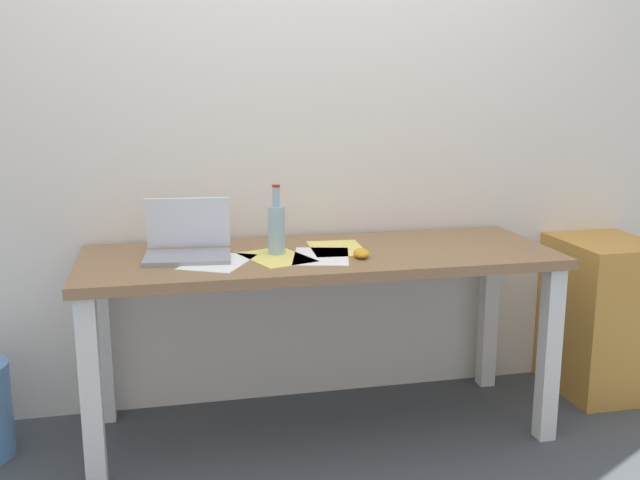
% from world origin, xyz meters
% --- Properties ---
extents(ground_plane, '(8.00, 8.00, 0.00)m').
position_xyz_m(ground_plane, '(0.00, 0.00, 0.00)').
color(ground_plane, '#42474C').
extents(back_wall, '(5.20, 0.08, 2.60)m').
position_xyz_m(back_wall, '(0.00, 0.39, 1.30)').
color(back_wall, silver).
rests_on(back_wall, ground).
extents(desk, '(1.86, 0.67, 0.76)m').
position_xyz_m(desk, '(0.00, 0.00, 0.65)').
color(desk, olive).
rests_on(desk, ground).
extents(laptop_left, '(0.34, 0.27, 0.22)m').
position_xyz_m(laptop_left, '(-0.51, 0.03, 0.80)').
color(laptop_left, gray).
rests_on(laptop_left, desk).
extents(beer_bottle, '(0.07, 0.07, 0.27)m').
position_xyz_m(beer_bottle, '(-0.17, 0.01, 0.86)').
color(beer_bottle, '#99B7C1').
rests_on(beer_bottle, desk).
extents(computer_mouse, '(0.08, 0.11, 0.03)m').
position_xyz_m(computer_mouse, '(0.14, -0.12, 0.77)').
color(computer_mouse, gold).
rests_on(computer_mouse, desk).
extents(paper_sheet_front_left, '(0.32, 0.36, 0.00)m').
position_xyz_m(paper_sheet_front_left, '(-0.41, -0.08, 0.76)').
color(paper_sheet_front_left, white).
rests_on(paper_sheet_front_left, desk).
extents(paper_yellow_folder, '(0.30, 0.35, 0.00)m').
position_xyz_m(paper_yellow_folder, '(-0.18, -0.05, 0.76)').
color(paper_yellow_folder, '#F4E06B').
rests_on(paper_yellow_folder, desk).
extents(paper_sheet_center, '(0.27, 0.34, 0.00)m').
position_xyz_m(paper_sheet_center, '(-0.01, -0.07, 0.76)').
color(paper_sheet_center, white).
rests_on(paper_sheet_center, desk).
extents(paper_sheet_near_back, '(0.23, 0.31, 0.00)m').
position_xyz_m(paper_sheet_near_back, '(0.08, 0.05, 0.76)').
color(paper_sheet_near_back, '#F4E06B').
rests_on(paper_sheet_near_back, desk).
extents(filing_cabinet, '(0.40, 0.48, 0.72)m').
position_xyz_m(filing_cabinet, '(1.36, 0.11, 0.36)').
color(filing_cabinet, '#C68938').
rests_on(filing_cabinet, ground).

